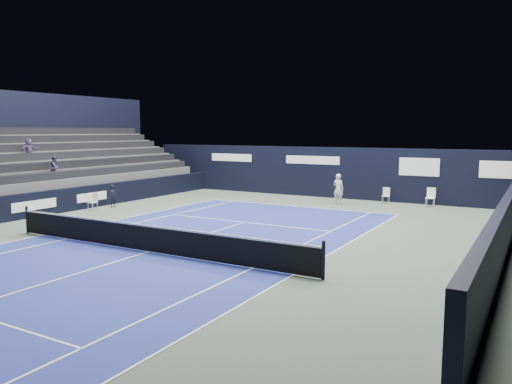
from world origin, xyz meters
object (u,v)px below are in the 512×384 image
folding_chair_back_b (431,196)px  tennis_net (148,237)px  folding_chair_back_a (386,193)px  tennis_player (338,189)px  line_judge_chair (94,200)px

folding_chair_back_b → tennis_net: 16.74m
folding_chair_back_a → tennis_player: (-2.27, -1.66, 0.26)m
line_judge_chair → tennis_net: tennis_net is taller
folding_chair_back_b → tennis_net: (-6.32, -15.50, -0.08)m
folding_chair_back_a → tennis_player: 2.83m
line_judge_chair → tennis_player: (10.29, 8.43, 0.36)m
folding_chair_back_a → folding_chair_back_b: (2.47, -0.12, -0.01)m
line_judge_chair → folding_chair_back_b: bearing=34.7°
line_judge_chair → tennis_net: 10.32m
folding_chair_back_a → tennis_net: 16.10m
folding_chair_back_b → tennis_player: tennis_player is taller
tennis_player → folding_chair_back_b: bearing=18.0°
folding_chair_back_a → tennis_net: bearing=-109.4°
line_judge_chair → tennis_player: tennis_player is taller
line_judge_chair → tennis_player: size_ratio=0.51×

